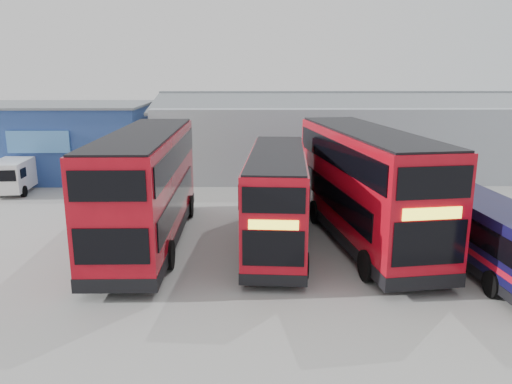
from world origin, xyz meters
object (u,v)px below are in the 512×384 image
double_decker_left (146,190)px  double_decker_right (365,188)px  maintenance_shed (363,135)px  panel_van (17,173)px  office_block (62,140)px  single_decker_blue (482,233)px  double_decker_centre (277,200)px

double_decker_left → double_decker_right: 9.48m
maintenance_shed → panel_van: 24.26m
double_decker_left → double_decker_right: size_ratio=0.97×
office_block → single_decker_blue: bearing=-37.8°
double_decker_centre → single_decker_blue: 8.23m
double_decker_left → double_decker_centre: (5.61, -0.35, -0.39)m
maintenance_shed → double_decker_left: (-13.04, -16.77, -0.15)m
single_decker_blue → panel_van: bearing=-32.5°
office_block → single_decker_blue: 28.43m
panel_van → double_decker_left: bearing=-48.1°
office_block → double_decker_centre: size_ratio=1.24×
single_decker_blue → double_decker_right: bearing=-39.3°
office_block → double_decker_centre: (14.57, -15.11, -0.52)m
office_block → double_decker_right: 23.54m
office_block → maintenance_shed: 22.09m
office_block → maintenance_shed: (22.00, 2.01, 0.02)m
maintenance_shed → double_decker_centre: bearing=-113.5°
double_decker_right → panel_van: 22.00m
double_decker_right → panel_van: (-19.66, 9.79, -1.33)m
office_block → panel_van: office_block is taller
double_decker_right → single_decker_blue: size_ratio=1.22×
double_decker_left → double_decker_right: double_decker_right is taller
double_decker_right → maintenance_shed: bearing=70.0°
double_decker_centre → double_decker_right: 3.91m
office_block → double_decker_right: (18.43, -14.65, -0.09)m
panel_van → maintenance_shed: bearing=12.6°
office_block → panel_van: (-1.22, -4.85, -1.42)m
double_decker_left → single_decker_blue: bearing=168.6°
double_decker_left → panel_van: 14.27m
double_decker_left → single_decker_blue: 13.78m
double_decker_right → double_decker_centre: bearing=178.9°
office_block → double_decker_right: bearing=-38.5°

